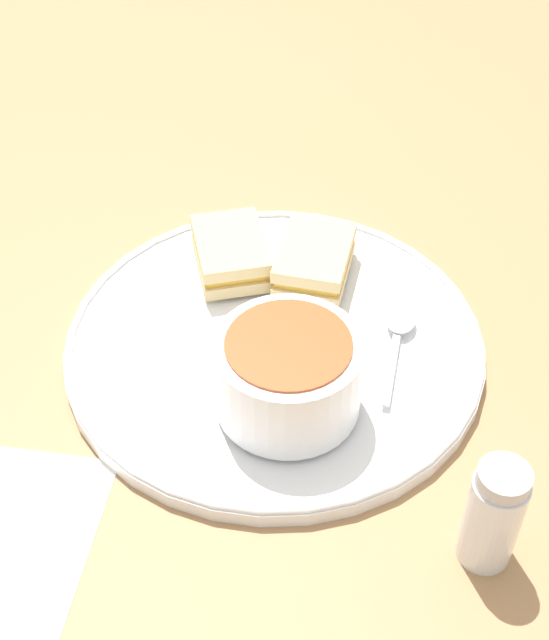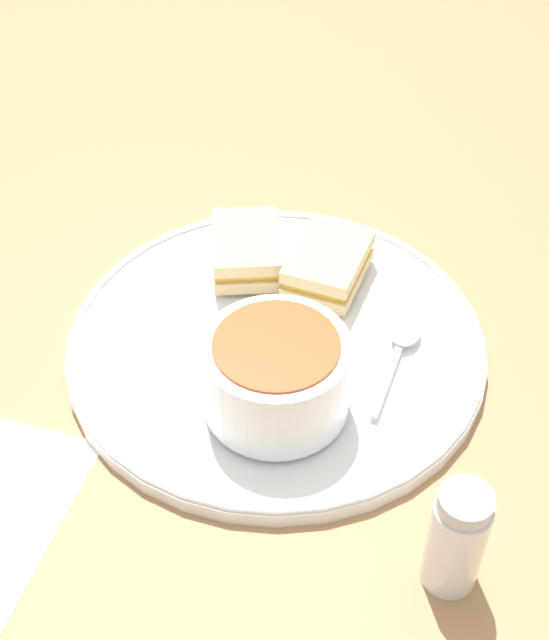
{
  "view_description": "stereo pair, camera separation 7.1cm",
  "coord_description": "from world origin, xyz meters",
  "views": [
    {
      "loc": [
        0.51,
        -0.07,
        0.53
      ],
      "look_at": [
        0.0,
        0.0,
        0.03
      ],
      "focal_mm": 50.0,
      "sensor_mm": 36.0,
      "label": 1
    },
    {
      "loc": [
        0.51,
        0.0,
        0.53
      ],
      "look_at": [
        0.0,
        0.0,
        0.03
      ],
      "focal_mm": 50.0,
      "sensor_mm": 36.0,
      "label": 2
    }
  ],
  "objects": [
    {
      "name": "ground_plane",
      "position": [
        0.0,
        0.0,
        0.0
      ],
      "size": [
        2.4,
        2.4,
        0.0
      ],
      "primitive_type": "plane",
      "color": "#9E754C"
    },
    {
      "name": "plate",
      "position": [
        0.0,
        0.0,
        0.01
      ],
      "size": [
        0.34,
        0.34,
        0.02
      ],
      "color": "white",
      "rests_on": "ground_plane"
    },
    {
      "name": "salt_shaker",
      "position": [
        0.21,
        0.11,
        0.04
      ],
      "size": [
        0.04,
        0.04,
        0.09
      ],
      "color": "silver",
      "rests_on": "ground_plane"
    },
    {
      "name": "sandwich_half_far",
      "position": [
        -0.09,
        -0.03,
        0.03
      ],
      "size": [
        0.09,
        0.06,
        0.03
      ],
      "rotation": [
        0.0,
        0.0,
        3.21
      ],
      "color": "#DBBC7F",
      "rests_on": "plate"
    },
    {
      "name": "sandwich_half_near",
      "position": [
        -0.07,
        0.04,
        0.03
      ],
      "size": [
        0.1,
        0.09,
        0.03
      ],
      "rotation": [
        0.0,
        0.0,
        2.77
      ],
      "color": "#DBBC7F",
      "rests_on": "plate"
    },
    {
      "name": "spoon",
      "position": [
        0.0,
        0.1,
        0.02
      ],
      "size": [
        0.11,
        0.05,
        0.01
      ],
      "rotation": [
        0.0,
        0.0,
        9.08
      ],
      "color": "silver",
      "rests_on": "plate"
    },
    {
      "name": "soup_bowl",
      "position": [
        0.07,
        0.0,
        0.05
      ],
      "size": [
        0.11,
        0.11,
        0.06
      ],
      "color": "white",
      "rests_on": "plate"
    }
  ]
}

